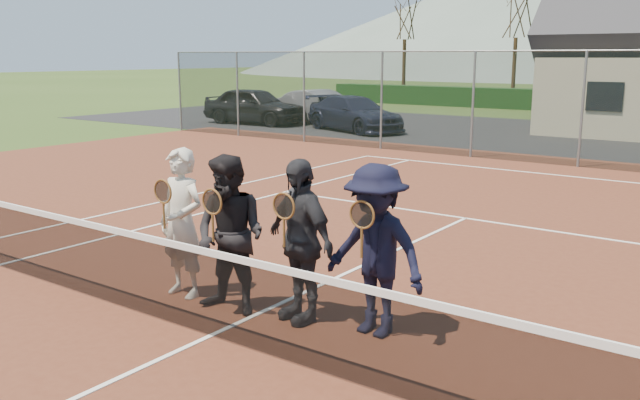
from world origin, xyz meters
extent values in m
plane|color=#314819|center=(0.00, 20.00, 0.00)|extent=(220.00, 220.00, 0.00)
cube|color=#562819|center=(0.00, 0.00, 0.01)|extent=(30.00, 30.00, 0.02)
cube|color=black|center=(-4.00, 20.00, 0.01)|extent=(40.00, 12.00, 0.01)
cone|color=slate|center=(-25.00, 95.00, 9.00)|extent=(110.00, 110.00, 18.00)
imported|color=black|center=(-14.50, 17.25, 0.78)|extent=(4.68, 2.08, 1.56)
imported|color=gray|center=(-12.15, 18.84, 0.72)|extent=(4.53, 2.08, 1.44)
imported|color=black|center=(-9.51, 17.40, 0.67)|extent=(4.98, 3.37, 1.34)
cube|color=white|center=(0.00, 11.88, 0.03)|extent=(10.97, 0.06, 0.01)
cube|color=white|center=(0.00, 6.40, 0.03)|extent=(8.23, 0.06, 0.01)
cube|color=white|center=(0.00, 0.00, 0.03)|extent=(0.06, 12.80, 0.01)
cube|color=black|center=(0.00, 0.00, 0.48)|extent=(11.60, 0.02, 0.88)
cube|color=white|center=(0.00, 0.00, 0.93)|extent=(11.60, 0.03, 0.07)
cylinder|color=slate|center=(-15.00, 13.50, 1.50)|extent=(0.07, 0.07, 3.00)
cylinder|color=slate|center=(-12.00, 13.50, 1.50)|extent=(0.07, 0.07, 3.00)
cylinder|color=slate|center=(-9.00, 13.50, 1.50)|extent=(0.07, 0.07, 3.00)
cylinder|color=slate|center=(-6.00, 13.50, 1.50)|extent=(0.07, 0.07, 3.00)
cylinder|color=slate|center=(-3.00, 13.50, 1.50)|extent=(0.07, 0.07, 3.00)
cylinder|color=slate|center=(0.00, 13.50, 1.50)|extent=(0.07, 0.07, 3.00)
cube|color=black|center=(0.00, 13.50, 1.50)|extent=(30.00, 0.03, 3.00)
cylinder|color=slate|center=(0.00, 13.50, 3.00)|extent=(30.00, 0.04, 0.04)
cube|color=black|center=(-1.00, 19.98, 1.50)|extent=(1.20, 0.06, 1.00)
cylinder|color=#332112|center=(-16.00, 33.00, 1.93)|extent=(0.22, 0.22, 3.85)
cylinder|color=#332112|center=(-9.00, 33.00, 1.93)|extent=(0.22, 0.22, 3.85)
imported|color=silver|center=(-1.14, 0.71, 0.92)|extent=(0.66, 0.43, 1.80)
torus|color=brown|center=(-1.14, 0.44, 1.35)|extent=(0.29, 0.02, 0.29)
cylinder|color=black|center=(-1.14, 0.44, 1.35)|extent=(0.25, 0.00, 0.25)
cylinder|color=brown|center=(-1.14, 0.44, 1.07)|extent=(0.03, 0.03, 0.32)
imported|color=black|center=(-0.29, 0.65, 0.92)|extent=(0.94, 0.76, 1.80)
torus|color=brown|center=(-0.29, 0.38, 1.35)|extent=(0.29, 0.02, 0.29)
cylinder|color=black|center=(-0.29, 0.38, 1.35)|extent=(0.25, 0.00, 0.25)
cylinder|color=brown|center=(-0.29, 0.38, 1.07)|extent=(0.03, 0.03, 0.32)
imported|color=#27272D|center=(0.47, 0.93, 0.92)|extent=(1.14, 0.72, 1.80)
torus|color=brown|center=(0.47, 0.66, 1.35)|extent=(0.29, 0.02, 0.29)
cylinder|color=black|center=(0.47, 0.66, 1.35)|extent=(0.25, 0.00, 0.25)
cylinder|color=brown|center=(0.47, 0.66, 1.07)|extent=(0.03, 0.03, 0.32)
imported|color=black|center=(1.33, 1.07, 0.92)|extent=(1.21, 0.75, 1.80)
torus|color=brown|center=(1.33, 0.80, 1.35)|extent=(0.29, 0.02, 0.29)
cylinder|color=black|center=(1.33, 0.80, 1.35)|extent=(0.25, 0.00, 0.25)
cylinder|color=brown|center=(1.33, 0.80, 1.07)|extent=(0.03, 0.03, 0.32)
camera|label=1|loc=(4.77, -4.67, 2.88)|focal=38.00mm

